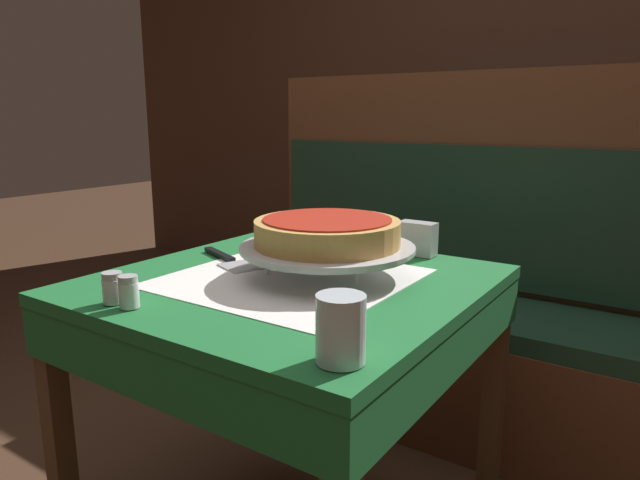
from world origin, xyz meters
TOP-DOWN VIEW (x-y plane):
  - dining_table_front at (0.00, 0.00)m, footprint 0.83×0.83m
  - dining_table_rear at (-0.10, 1.55)m, footprint 0.71×0.71m
  - booth_bench at (0.03, 0.84)m, footprint 1.53×0.45m
  - back_wall_panel at (0.00, 2.10)m, footprint 6.00×0.04m
  - pizza_pan_stand at (0.07, 0.06)m, footprint 0.41×0.41m
  - deep_dish_pizza at (0.07, 0.06)m, footprint 0.34×0.34m
  - pizza_server at (-0.22, 0.03)m, footprint 0.26×0.15m
  - water_glass_near at (0.34, -0.33)m, footprint 0.08×0.08m
  - salt_shaker at (-0.19, -0.35)m, footprint 0.04×0.04m
  - pepper_shaker at (-0.14, -0.35)m, footprint 0.04×0.04m
  - napkin_holder at (0.15, 0.37)m, footprint 0.10×0.05m
  - condiment_caddy at (-0.15, 1.65)m, footprint 0.15×0.15m

SIDE VIEW (x-z plane):
  - booth_bench at x=0.03m, z-range -0.26..0.99m
  - dining_table_rear at x=-0.10m, z-range 0.25..0.97m
  - dining_table_front at x=0.00m, z-range 0.27..1.00m
  - pizza_server at x=-0.22m, z-range 0.72..0.74m
  - condiment_caddy at x=-0.15m, z-range 0.67..0.84m
  - salt_shaker at x=-0.19m, z-range 0.73..0.79m
  - pepper_shaker at x=-0.14m, z-range 0.73..0.79m
  - napkin_holder at x=0.15m, z-range 0.73..0.82m
  - water_glass_near at x=0.34m, z-range 0.73..0.83m
  - pizza_pan_stand at x=0.07m, z-range 0.75..0.83m
  - deep_dish_pizza at x=0.07m, z-range 0.80..0.86m
  - back_wall_panel at x=0.00m, z-range 0.00..2.40m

